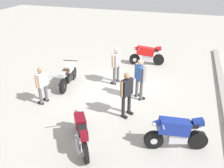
{
  "coord_description": "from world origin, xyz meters",
  "views": [
    {
      "loc": [
        9.44,
        2.82,
        5.16
      ],
      "look_at": [
        1.08,
        0.1,
        0.75
      ],
      "focal_mm": 38.61,
      "sensor_mm": 36.0,
      "label": 1
    }
  ],
  "objects_px": {
    "person_in_gray_shirt": "(116,63)",
    "person_in_black_shirt": "(127,91)",
    "motorcycle_red_sportbike": "(147,55)",
    "motorcycle_maroon_cruiser": "(81,132)",
    "motorcycle_silver_cruiser": "(68,75)",
    "motorcycle_blue_sportbike": "(176,132)",
    "person_in_blue_shirt": "(140,77)",
    "person_in_white_shirt": "(42,84)"
  },
  "relations": [
    {
      "from": "motorcycle_maroon_cruiser",
      "to": "motorcycle_blue_sportbike",
      "type": "bearing_deg",
      "value": -107.19
    },
    {
      "from": "motorcycle_maroon_cruiser",
      "to": "person_in_white_shirt",
      "type": "xyz_separation_m",
      "value": [
        -1.91,
        -2.57,
        0.36
      ]
    },
    {
      "from": "motorcycle_maroon_cruiser",
      "to": "person_in_black_shirt",
      "type": "bearing_deg",
      "value": -56.13
    },
    {
      "from": "motorcycle_red_sportbike",
      "to": "motorcycle_blue_sportbike",
      "type": "bearing_deg",
      "value": 92.99
    },
    {
      "from": "person_in_blue_shirt",
      "to": "person_in_black_shirt",
      "type": "xyz_separation_m",
      "value": [
        1.41,
        -0.18,
        0.01
      ]
    },
    {
      "from": "person_in_gray_shirt",
      "to": "person_in_white_shirt",
      "type": "bearing_deg",
      "value": 61.68
    },
    {
      "from": "motorcycle_red_sportbike",
      "to": "motorcycle_blue_sportbike",
      "type": "distance_m",
      "value": 6.94
    },
    {
      "from": "motorcycle_maroon_cruiser",
      "to": "person_in_gray_shirt",
      "type": "bearing_deg",
      "value": -29.56
    },
    {
      "from": "motorcycle_maroon_cruiser",
      "to": "person_in_blue_shirt",
      "type": "distance_m",
      "value": 3.68
    },
    {
      "from": "motorcycle_blue_sportbike",
      "to": "person_in_black_shirt",
      "type": "bearing_deg",
      "value": -52.28
    },
    {
      "from": "motorcycle_silver_cruiser",
      "to": "motorcycle_blue_sportbike",
      "type": "xyz_separation_m",
      "value": [
        2.84,
        5.12,
        0.07
      ]
    },
    {
      "from": "motorcycle_maroon_cruiser",
      "to": "person_in_blue_shirt",
      "type": "xyz_separation_m",
      "value": [
        -3.49,
        1.06,
        0.49
      ]
    },
    {
      "from": "motorcycle_silver_cruiser",
      "to": "motorcycle_maroon_cruiser",
      "type": "xyz_separation_m",
      "value": [
        3.63,
        2.33,
        0.0
      ]
    },
    {
      "from": "motorcycle_blue_sportbike",
      "to": "person_in_gray_shirt",
      "type": "distance_m",
      "value": 4.89
    },
    {
      "from": "motorcycle_red_sportbike",
      "to": "person_in_black_shirt",
      "type": "bearing_deg",
      "value": 77.59
    },
    {
      "from": "motorcycle_silver_cruiser",
      "to": "person_in_blue_shirt",
      "type": "bearing_deg",
      "value": -100.6
    },
    {
      "from": "person_in_gray_shirt",
      "to": "person_in_white_shirt",
      "type": "xyz_separation_m",
      "value": [
        2.67,
        -2.28,
        -0.14
      ]
    },
    {
      "from": "motorcycle_blue_sportbike",
      "to": "person_in_blue_shirt",
      "type": "distance_m",
      "value": 3.22
    },
    {
      "from": "person_in_gray_shirt",
      "to": "person_in_black_shirt",
      "type": "xyz_separation_m",
      "value": [
        2.5,
        1.16,
        -0.01
      ]
    },
    {
      "from": "motorcycle_blue_sportbike",
      "to": "motorcycle_red_sportbike",
      "type": "bearing_deg",
      "value": -90.35
    },
    {
      "from": "motorcycle_red_sportbike",
      "to": "person_in_white_shirt",
      "type": "height_order",
      "value": "person_in_white_shirt"
    },
    {
      "from": "motorcycle_blue_sportbike",
      "to": "person_in_gray_shirt",
      "type": "height_order",
      "value": "person_in_gray_shirt"
    },
    {
      "from": "person_in_white_shirt",
      "to": "motorcycle_red_sportbike",
      "type": "bearing_deg",
      "value": -110.18
    },
    {
      "from": "motorcycle_maroon_cruiser",
      "to": "person_in_gray_shirt",
      "type": "height_order",
      "value": "person_in_gray_shirt"
    },
    {
      "from": "motorcycle_silver_cruiser",
      "to": "motorcycle_red_sportbike",
      "type": "bearing_deg",
      "value": -46.52
    },
    {
      "from": "motorcycle_silver_cruiser",
      "to": "person_in_black_shirt",
      "type": "distance_m",
      "value": 3.61
    },
    {
      "from": "motorcycle_blue_sportbike",
      "to": "person_in_blue_shirt",
      "type": "height_order",
      "value": "person_in_blue_shirt"
    },
    {
      "from": "motorcycle_blue_sportbike",
      "to": "person_in_white_shirt",
      "type": "xyz_separation_m",
      "value": [
        -1.11,
        -5.35,
        0.29
      ]
    },
    {
      "from": "motorcycle_red_sportbike",
      "to": "person_in_white_shirt",
      "type": "bearing_deg",
      "value": 44.67
    },
    {
      "from": "person_in_gray_shirt",
      "to": "person_in_white_shirt",
      "type": "relative_size",
      "value": 1.13
    },
    {
      "from": "person_in_black_shirt",
      "to": "motorcycle_maroon_cruiser",
      "type": "bearing_deg",
      "value": -89.05
    },
    {
      "from": "person_in_white_shirt",
      "to": "motorcycle_maroon_cruiser",
      "type": "bearing_deg",
      "value": 153.55
    },
    {
      "from": "person_in_blue_shirt",
      "to": "person_in_black_shirt",
      "type": "distance_m",
      "value": 1.42
    },
    {
      "from": "motorcycle_silver_cruiser",
      "to": "person_in_gray_shirt",
      "type": "height_order",
      "value": "person_in_gray_shirt"
    },
    {
      "from": "motorcycle_maroon_cruiser",
      "to": "person_in_gray_shirt",
      "type": "xyz_separation_m",
      "value": [
        -4.58,
        -0.28,
        0.5
      ]
    },
    {
      "from": "motorcycle_red_sportbike",
      "to": "person_in_blue_shirt",
      "type": "bearing_deg",
      "value": 81.14
    },
    {
      "from": "motorcycle_maroon_cruiser",
      "to": "motorcycle_red_sportbike",
      "type": "bearing_deg",
      "value": -38.05
    },
    {
      "from": "motorcycle_red_sportbike",
      "to": "motorcycle_maroon_cruiser",
      "type": "height_order",
      "value": "motorcycle_red_sportbike"
    },
    {
      "from": "motorcycle_maroon_cruiser",
      "to": "person_in_black_shirt",
      "type": "distance_m",
      "value": 2.31
    },
    {
      "from": "person_in_blue_shirt",
      "to": "motorcycle_silver_cruiser",
      "type": "bearing_deg",
      "value": 133.97
    },
    {
      "from": "motorcycle_silver_cruiser",
      "to": "person_in_white_shirt",
      "type": "relative_size",
      "value": 1.33
    },
    {
      "from": "person_in_black_shirt",
      "to": "motorcycle_blue_sportbike",
      "type": "bearing_deg",
      "value": -9.96
    }
  ]
}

